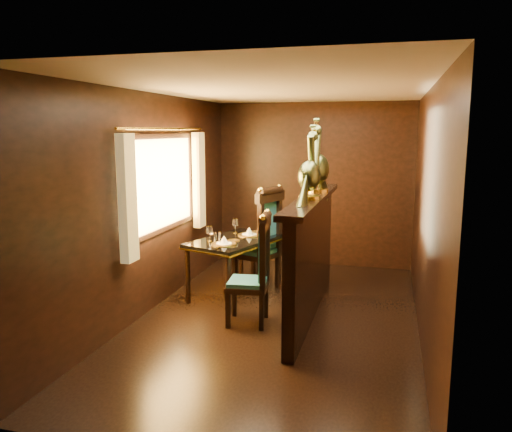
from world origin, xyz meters
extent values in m
plane|color=black|center=(0.00, 0.00, 0.00)|extent=(5.00, 5.00, 0.00)
cube|color=black|center=(0.00, 2.50, 1.25)|extent=(3.00, 0.04, 2.50)
cube|color=black|center=(0.00, -2.50, 1.25)|extent=(3.00, 0.04, 2.50)
cube|color=black|center=(-1.50, 0.00, 1.25)|extent=(0.04, 5.00, 2.50)
cube|color=black|center=(1.50, 0.00, 1.25)|extent=(0.04, 5.00, 2.50)
cube|color=beige|center=(0.00, 0.00, 2.50)|extent=(3.00, 5.00, 0.04)
cube|color=#FFC672|center=(-1.50, 0.30, 1.45)|extent=(0.01, 1.70, 1.05)
cube|color=gold|center=(-1.40, -0.67, 1.40)|extent=(0.10, 0.22, 1.30)
cube|color=gold|center=(-1.40, 1.27, 1.40)|extent=(0.10, 0.22, 1.30)
cylinder|color=gold|center=(-1.42, 0.30, 2.10)|extent=(0.03, 2.20, 0.03)
cube|color=black|center=(0.33, 0.30, 0.65)|extent=(0.12, 2.60, 1.30)
cube|color=#353719|center=(0.26, 0.30, 0.70)|extent=(0.02, 2.20, 0.95)
cube|color=black|center=(0.33, 0.30, 1.33)|extent=(0.26, 2.70, 0.06)
cube|color=black|center=(-0.70, 0.69, 0.72)|extent=(1.09, 1.40, 0.04)
cube|color=gold|center=(-0.70, 0.69, 0.69)|extent=(1.12, 1.42, 0.02)
cylinder|color=black|center=(-1.17, 0.27, 0.34)|extent=(0.06, 0.06, 0.68)
cylinder|color=black|center=(-0.59, 0.07, 0.34)|extent=(0.06, 0.06, 0.68)
cylinder|color=black|center=(-0.81, 1.32, 0.34)|extent=(0.06, 0.06, 0.68)
cylinder|color=black|center=(-0.23, 1.12, 0.34)|extent=(0.06, 0.06, 0.68)
cylinder|color=gold|center=(-0.74, 0.37, 0.74)|extent=(0.30, 0.30, 0.01)
cone|color=white|center=(-0.74, 0.37, 0.80)|extent=(0.11, 0.11, 0.10)
cylinder|color=gold|center=(-0.59, 0.95, 0.74)|extent=(0.30, 0.30, 0.01)
cone|color=white|center=(-0.59, 0.95, 0.80)|extent=(0.11, 0.11, 0.10)
cylinder|color=silver|center=(-0.98, 0.75, 0.77)|extent=(0.03, 0.03, 0.06)
cylinder|color=silver|center=(-0.94, 0.79, 0.77)|extent=(0.03, 0.03, 0.06)
cube|color=black|center=(-0.30, -0.15, 0.42)|extent=(0.48, 0.48, 0.06)
cube|color=#14555C|center=(-0.30, -0.15, 0.46)|extent=(0.43, 0.43, 0.05)
cube|color=#14555C|center=(-0.11, -0.13, 0.78)|extent=(0.07, 0.34, 0.56)
cube|color=black|center=(-0.45, -0.35, 0.19)|extent=(0.05, 0.05, 0.39)
cube|color=black|center=(-0.10, -0.31, 0.19)|extent=(0.05, 0.05, 0.39)
cube|color=black|center=(-0.49, 0.01, 0.19)|extent=(0.05, 0.05, 0.39)
cube|color=black|center=(-0.14, 0.05, 0.19)|extent=(0.05, 0.05, 0.39)
sphere|color=gold|center=(-0.09, -0.31, 1.20)|extent=(0.07, 0.07, 0.07)
sphere|color=gold|center=(-0.13, 0.05, 1.20)|extent=(0.07, 0.07, 0.07)
cube|color=black|center=(-0.51, 1.03, 0.47)|extent=(0.64, 0.64, 0.06)
cube|color=#14555C|center=(-0.51, 1.03, 0.52)|extent=(0.57, 0.57, 0.05)
cube|color=#14555C|center=(-0.31, 0.95, 0.88)|extent=(0.17, 0.37, 0.63)
cube|color=black|center=(-0.78, 0.91, 0.22)|extent=(0.05, 0.05, 0.44)
cube|color=black|center=(-0.40, 0.77, 0.22)|extent=(0.05, 0.05, 0.44)
cube|color=black|center=(-0.63, 1.29, 0.22)|extent=(0.05, 0.05, 0.44)
cube|color=black|center=(-0.25, 1.14, 0.22)|extent=(0.05, 0.05, 0.44)
sphere|color=gold|center=(-0.39, 0.76, 1.36)|extent=(0.07, 0.07, 0.07)
sphere|color=gold|center=(-0.24, 1.14, 1.36)|extent=(0.07, 0.07, 0.07)
camera|label=1|loc=(1.15, -5.13, 2.08)|focal=35.00mm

